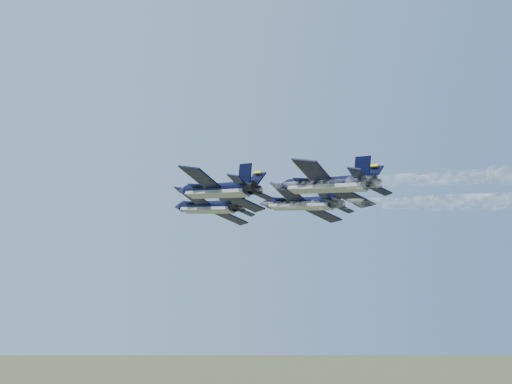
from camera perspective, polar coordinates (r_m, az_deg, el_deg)
name	(u,v)px	position (r m, az deg, el deg)	size (l,w,h in m)	color
jet_lead	(207,207)	(106.73, -4.41, -1.32)	(13.44, 19.19, 5.89)	black
jet_left	(216,190)	(90.57, -3.57, 0.18)	(13.44, 19.19, 5.89)	black
jet_right	(299,203)	(102.82, 3.88, -1.00)	(13.44, 19.19, 5.89)	black
jet_slot	(325,184)	(86.60, 6.17, 0.68)	(13.44, 19.19, 5.89)	black
smoke_trail_lead	(410,170)	(78.82, 13.55, 1.96)	(17.20, 50.36, 2.35)	white
smoke_trail_left	(478,135)	(64.37, 19.14, 4.84)	(17.20, 50.36, 2.35)	white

